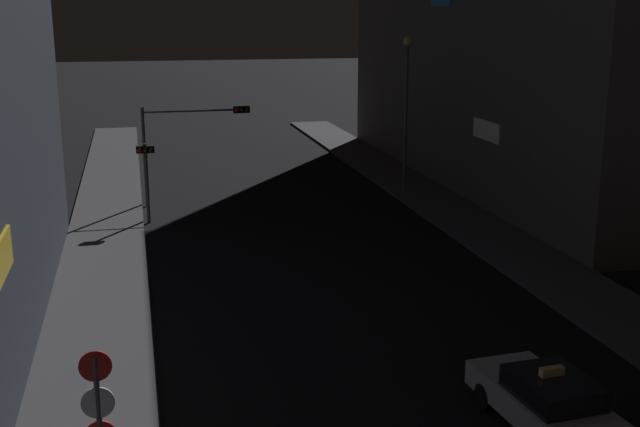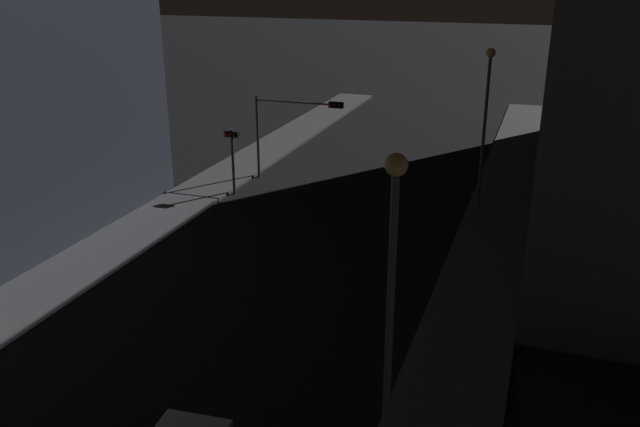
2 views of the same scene
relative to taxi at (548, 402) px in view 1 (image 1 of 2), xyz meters
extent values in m
cube|color=#424247|center=(-10.19, 20.44, -0.65)|extent=(3.18, 61.55, 0.16)
cube|color=#424247|center=(5.64, 20.44, -0.65)|extent=(3.18, 61.55, 0.16)
cube|color=yellow|center=(-11.74, 2.82, 3.32)|extent=(0.08, 2.80, 0.90)
cube|color=white|center=(7.19, 19.50, 3.16)|extent=(0.08, 2.80, 0.90)
cube|color=#B7B7BC|center=(0.00, 0.05, -0.12)|extent=(2.14, 4.53, 0.60)
cube|color=black|center=(0.01, -0.15, 0.43)|extent=(1.74, 2.10, 0.50)
cylinder|color=black|center=(-0.91, 1.34, -0.42)|extent=(0.27, 0.66, 0.64)
cylinder|color=black|center=(0.69, 1.47, -0.42)|extent=(0.27, 0.66, 0.64)
cube|color=#F4E08C|center=(0.00, -0.05, 0.78)|extent=(0.57, 0.22, 0.20)
cylinder|color=#47474C|center=(-8.34, 24.25, 1.69)|extent=(0.16, 0.16, 4.85)
cylinder|color=#47474C|center=(-5.97, 24.25, 3.86)|extent=(4.75, 0.10, 0.10)
cube|color=black|center=(-3.60, 24.25, 3.86)|extent=(0.80, 0.28, 0.32)
sphere|color=red|center=(-3.85, 24.07, 3.86)|extent=(0.20, 0.20, 0.20)
sphere|color=#3F2D0C|center=(-3.60, 24.07, 3.86)|extent=(0.20, 0.20, 0.20)
sphere|color=#0C3319|center=(-3.35, 24.07, 3.86)|extent=(0.20, 0.20, 0.20)
cylinder|color=#47474C|center=(-8.34, 20.95, 1.07)|extent=(0.16, 0.16, 3.61)
cube|color=black|center=(-8.34, 20.95, 2.63)|extent=(0.80, 0.28, 0.32)
sphere|color=red|center=(-8.59, 20.78, 2.63)|extent=(0.20, 0.20, 0.20)
sphere|color=#3F2D0C|center=(-8.34, 20.78, 2.63)|extent=(0.20, 0.20, 0.20)
sphere|color=#0C3319|center=(-8.10, 20.78, 2.63)|extent=(0.20, 0.20, 0.20)
cylinder|color=red|center=(-9.61, -2.15, 2.88)|extent=(0.55, 0.03, 0.55)
cylinder|color=white|center=(-9.61, -2.15, 2.22)|extent=(0.56, 0.03, 0.56)
cylinder|color=#47474C|center=(4.49, 23.15, 3.15)|extent=(0.16, 0.16, 7.45)
sphere|color=#F9C666|center=(4.49, 23.15, 7.11)|extent=(0.46, 0.46, 0.46)
camera|label=1|loc=(-8.76, -14.93, 8.60)|focal=45.13mm
camera|label=2|loc=(7.42, -10.25, 11.03)|focal=37.49mm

